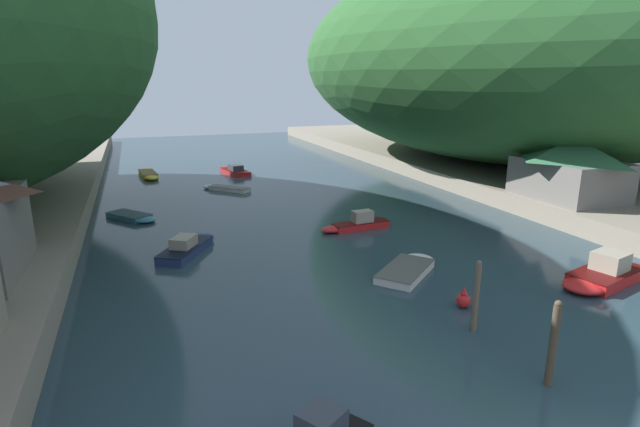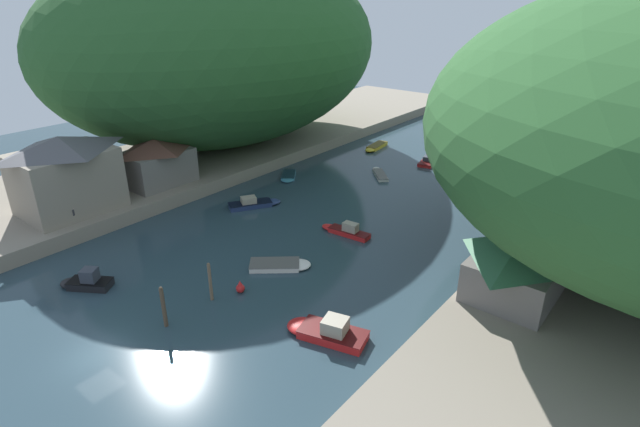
# 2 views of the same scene
# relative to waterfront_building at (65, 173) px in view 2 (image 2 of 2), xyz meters

# --- Properties ---
(water_surface) EXTENTS (130.00, 130.00, 0.00)m
(water_surface) POSITION_rel_waterfront_building_xyz_m (21.37, 20.26, -5.56)
(water_surface) COLOR #283D47
(water_surface) RESTS_ON ground
(left_bank) EXTENTS (22.00, 120.00, 1.54)m
(left_bank) POSITION_rel_waterfront_building_xyz_m (-6.09, 20.26, -4.79)
(left_bank) COLOR gray
(left_bank) RESTS_ON ground
(right_bank) EXTENTS (22.00, 120.00, 1.54)m
(right_bank) POSITION_rel_waterfront_building_xyz_m (48.83, 20.26, -4.79)
(right_bank) COLOR gray
(right_bank) RESTS_ON ground
(hillside_left) EXTENTS (37.29, 52.21, 26.95)m
(hillside_left) POSITION_rel_waterfront_building_xyz_m (-7.19, 27.89, 9.46)
(hillside_left) COLOR #285628
(hillside_left) RESTS_ON left_bank
(waterfront_building) EXTENTS (7.55, 9.82, 7.84)m
(waterfront_building) POSITION_rel_waterfront_building_xyz_m (0.00, 0.00, 0.00)
(waterfront_building) COLOR gray
(waterfront_building) RESTS_ON left_bank
(boathouse_shed) EXTENTS (5.85, 8.08, 5.40)m
(boathouse_shed) POSITION_rel_waterfront_building_xyz_m (0.38, 10.33, -1.23)
(boathouse_shed) COLOR slate
(boathouse_shed) RESTS_ON left_bank
(right_bank_cottage) EXTENTS (6.31, 8.15, 4.97)m
(right_bank_cottage) POSITION_rel_waterfront_building_xyz_m (41.27, 13.15, -1.44)
(right_bank_cottage) COLOR slate
(right_bank_cottage) RESTS_ON right_bank
(boat_small_dinghy) EXTENTS (4.14, 4.65, 0.43)m
(boat_small_dinghy) POSITION_rel_waterfront_building_xyz_m (8.23, 24.25, -5.35)
(boat_small_dinghy) COLOR teal
(boat_small_dinghy) RESTS_ON water_surface
(boat_far_upstream) EXTENTS (6.28, 3.60, 1.66)m
(boat_far_upstream) POSITION_rel_waterfront_building_xyz_m (32.22, 1.67, -5.06)
(boat_far_upstream) COLOR red
(boat_far_upstream) RESTS_ON water_surface
(boat_yellow_tender) EXTENTS (3.08, 6.53, 1.07)m
(boat_yellow_tender) POSITION_rel_waterfront_building_xyz_m (19.58, 41.93, -5.23)
(boat_yellow_tender) COLOR red
(boat_yellow_tender) RESTS_ON water_surface
(boat_near_quay) EXTENTS (2.17, 5.75, 0.58)m
(boat_near_quay) POSITION_rel_waterfront_building_xyz_m (9.98, 42.31, -5.27)
(boat_near_quay) COLOR gold
(boat_near_quay) RESTS_ON water_surface
(boat_moored_right) EXTENTS (5.49, 1.64, 1.37)m
(boat_moored_right) POSITION_rel_waterfront_building_xyz_m (23.69, 15.66, -5.15)
(boat_moored_right) COLOR red
(boat_moored_right) RESTS_ON water_surface
(boat_white_cruiser) EXTENTS (4.54, 5.96, 1.22)m
(boat_white_cruiser) POSITION_rel_waterfront_building_xyz_m (11.57, 14.97, -5.18)
(boat_white_cruiser) COLOR navy
(boat_white_cruiser) RESTS_ON water_surface
(boat_red_skiff) EXTENTS (4.44, 3.63, 1.74)m
(boat_red_skiff) POSITION_rel_waterfront_building_xyz_m (12.77, -5.69, -5.04)
(boat_red_skiff) COLOR black
(boat_red_skiff) RESTS_ON water_surface
(boat_cabin_cruiser) EXTENTS (5.46, 5.09, 0.47)m
(boat_cabin_cruiser) POSITION_rel_waterfront_building_xyz_m (23.20, 6.86, -5.32)
(boat_cabin_cruiser) COLOR silver
(boat_cabin_cruiser) RESTS_ON water_surface
(boat_navy_launch) EXTENTS (4.63, 4.71, 0.40)m
(boat_navy_launch) POSITION_rel_waterfront_building_xyz_m (16.88, 32.71, -5.36)
(boat_navy_launch) COLOR silver
(boat_navy_launch) RESTS_ON water_surface
(mooring_post_nearest) EXTENTS (0.30, 0.30, 3.36)m
(mooring_post_nearest) POSITION_rel_waterfront_building_xyz_m (22.34, -4.69, -3.87)
(mooring_post_nearest) COLOR #4C3D2D
(mooring_post_nearest) RESTS_ON water_surface
(mooring_post_second) EXTENTS (0.26, 0.26, 3.34)m
(mooring_post_second) POSITION_rel_waterfront_building_xyz_m (22.29, -0.36, -3.88)
(mooring_post_second) COLOR brown
(mooring_post_second) RESTS_ON water_surface
(channel_buoy_near) EXTENTS (0.72, 0.72, 1.08)m
(channel_buoy_near) POSITION_rel_waterfront_building_xyz_m (23.29, 1.79, -5.14)
(channel_buoy_near) COLOR red
(channel_buoy_near) RESTS_ON water_surface
(person_on_quay) EXTENTS (0.35, 0.43, 1.69)m
(person_on_quay) POSITION_rel_waterfront_building_xyz_m (3.39, -1.45, -3.04)
(person_on_quay) COLOR #282D3D
(person_on_quay) RESTS_ON left_bank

